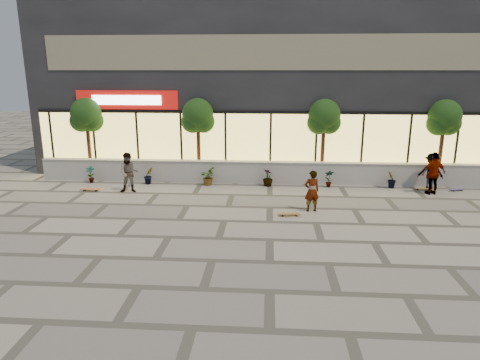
# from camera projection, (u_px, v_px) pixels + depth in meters

# --- Properties ---
(ground) EXTENTS (80.00, 80.00, 0.00)m
(ground) POSITION_uv_depth(u_px,v_px,m) (270.00, 240.00, 13.58)
(ground) COLOR #A6A290
(ground) RESTS_ON ground
(planter_wall) EXTENTS (22.00, 0.42, 1.04)m
(planter_wall) POSITION_uv_depth(u_px,v_px,m) (270.00, 172.00, 20.21)
(planter_wall) COLOR #BAB9B1
(planter_wall) RESTS_ON ground
(retail_building) EXTENTS (24.00, 9.17, 8.50)m
(retail_building) POSITION_uv_depth(u_px,v_px,m) (271.00, 87.00, 24.56)
(retail_building) COLOR black
(retail_building) RESTS_ON ground
(shrub_a) EXTENTS (0.43, 0.29, 0.81)m
(shrub_a) POSITION_uv_depth(u_px,v_px,m) (91.00, 175.00, 20.27)
(shrub_a) COLOR #153611
(shrub_a) RESTS_ON ground
(shrub_b) EXTENTS (0.57, 0.57, 0.81)m
(shrub_b) POSITION_uv_depth(u_px,v_px,m) (149.00, 175.00, 20.08)
(shrub_b) COLOR #153611
(shrub_b) RESTS_ON ground
(shrub_c) EXTENTS (0.68, 0.77, 0.81)m
(shrub_c) POSITION_uv_depth(u_px,v_px,m) (208.00, 176.00, 19.90)
(shrub_c) COLOR #153611
(shrub_c) RESTS_ON ground
(shrub_d) EXTENTS (0.64, 0.64, 0.81)m
(shrub_d) POSITION_uv_depth(u_px,v_px,m) (268.00, 177.00, 19.72)
(shrub_d) COLOR #153611
(shrub_d) RESTS_ON ground
(shrub_e) EXTENTS (0.46, 0.35, 0.81)m
(shrub_e) POSITION_uv_depth(u_px,v_px,m) (329.00, 179.00, 19.53)
(shrub_e) COLOR #153611
(shrub_e) RESTS_ON ground
(shrub_f) EXTENTS (0.55, 0.57, 0.81)m
(shrub_f) POSITION_uv_depth(u_px,v_px,m) (392.00, 180.00, 19.35)
(shrub_f) COLOR #153611
(shrub_f) RESTS_ON ground
(tree_west) EXTENTS (1.60, 1.50, 3.92)m
(tree_west) POSITION_uv_depth(u_px,v_px,m) (86.00, 117.00, 20.85)
(tree_west) COLOR #472E19
(tree_west) RESTS_ON ground
(tree_midwest) EXTENTS (1.60, 1.50, 3.92)m
(tree_midwest) POSITION_uv_depth(u_px,v_px,m) (198.00, 118.00, 20.49)
(tree_midwest) COLOR #472E19
(tree_midwest) RESTS_ON ground
(tree_mideast) EXTENTS (1.60, 1.50, 3.92)m
(tree_mideast) POSITION_uv_depth(u_px,v_px,m) (324.00, 119.00, 20.10)
(tree_mideast) COLOR #472E19
(tree_mideast) RESTS_ON ground
(tree_east) EXTENTS (1.60, 1.50, 3.92)m
(tree_east) POSITION_uv_depth(u_px,v_px,m) (444.00, 120.00, 19.74)
(tree_east) COLOR #472E19
(tree_east) RESTS_ON ground
(skater_center) EXTENTS (0.66, 0.52, 1.60)m
(skater_center) POSITION_uv_depth(u_px,v_px,m) (312.00, 191.00, 16.12)
(skater_center) COLOR silver
(skater_center) RESTS_ON ground
(skater_left) EXTENTS (0.95, 0.79, 1.76)m
(skater_left) POSITION_uv_depth(u_px,v_px,m) (129.00, 173.00, 18.60)
(skater_left) COLOR tan
(skater_left) RESTS_ON ground
(skater_right_near) EXTENTS (1.16, 0.72, 1.84)m
(skater_right_near) POSITION_uv_depth(u_px,v_px,m) (434.00, 173.00, 18.30)
(skater_right_near) COLOR silver
(skater_right_near) RESTS_ON ground
(skater_right_far) EXTENTS (1.19, 0.85, 1.66)m
(skater_right_far) POSITION_uv_depth(u_px,v_px,m) (431.00, 172.00, 18.99)
(skater_right_far) COLOR maroon
(skater_right_far) RESTS_ON ground
(skateboard_center) EXTENTS (0.82, 0.29, 0.10)m
(skateboard_center) POSITION_uv_depth(u_px,v_px,m) (289.00, 214.00, 15.76)
(skateboard_center) COLOR olive
(skateboard_center) RESTS_ON ground
(skateboard_left) EXTENTS (0.85, 0.22, 0.10)m
(skateboard_left) POSITION_uv_depth(u_px,v_px,m) (90.00, 189.00, 18.98)
(skateboard_left) COLOR #C86125
(skateboard_left) RESTS_ON ground
(skateboard_right_near) EXTENTS (0.73, 0.34, 0.08)m
(skateboard_right_near) POSITION_uv_depth(u_px,v_px,m) (423.00, 189.00, 19.10)
(skateboard_right_near) COLOR olive
(skateboard_right_near) RESTS_ON ground
(skateboard_right_far) EXTENTS (0.72, 0.37, 0.08)m
(skateboard_right_far) POSITION_uv_depth(u_px,v_px,m) (457.00, 189.00, 19.01)
(skateboard_right_far) COLOR #4F4986
(skateboard_right_far) RESTS_ON ground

